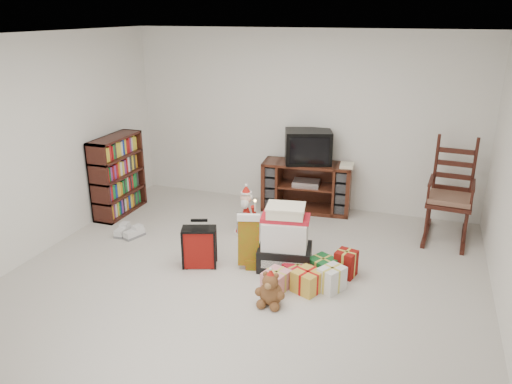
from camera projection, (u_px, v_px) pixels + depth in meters
room at (239, 171)px, 4.84m from camera, size 5.01×5.01×2.51m
tv_stand at (306, 187)px, 7.09m from camera, size 1.27×0.55×0.71m
bookshelf at (118, 177)px, 6.95m from camera, size 0.30×0.91×1.11m
rocking_chair at (449, 203)px, 6.23m from camera, size 0.60×0.91×1.32m
gift_pile at (285, 242)px, 5.49m from camera, size 0.64×0.51×0.73m
red_suitcase at (199, 247)px, 5.55m from camera, size 0.40×0.29×0.54m
stocking at (249, 241)px, 5.50m from camera, size 0.32×0.21×0.64m
teddy_bear at (271, 291)px, 4.84m from camera, size 0.23×0.21×0.35m
santa_figurine at (280, 231)px, 5.96m from camera, size 0.30×0.28×0.61m
mrs_claus_figurine at (246, 216)px, 6.35m from camera, size 0.33×0.31×0.67m
sneaker_pair at (128, 232)px, 6.36m from camera, size 0.36×0.30×0.10m
gift_cluster at (314, 273)px, 5.23m from camera, size 0.67×0.94×0.23m
crt_television at (308, 147)px, 6.91m from camera, size 0.73×0.63×0.46m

